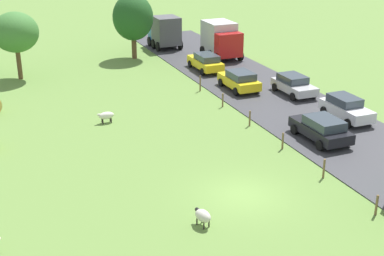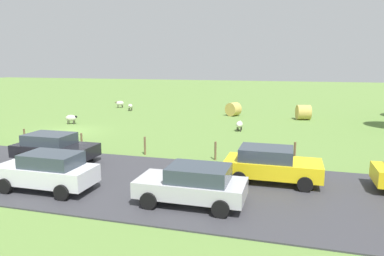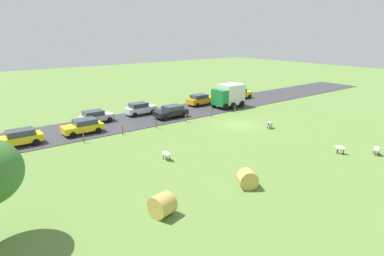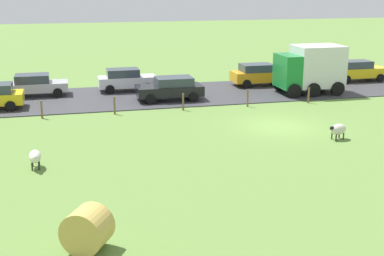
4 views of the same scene
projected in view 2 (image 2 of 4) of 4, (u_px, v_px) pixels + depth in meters
The scene contains 16 objects.
ground_plane at pixel (69, 131), 28.02m from camera, with size 160.00×160.00×0.00m, color olive.
sheep_0 at pixel (120, 103), 42.31m from camera, with size 0.97×1.05×0.81m.
sheep_1 at pixel (130, 106), 39.66m from camera, with size 1.07×0.68×0.76m.
sheep_2 at pixel (240, 124), 28.12m from camera, with size 1.18×0.52×0.78m.
sheep_3 at pixel (71, 118), 31.30m from camera, with size 0.77×1.08×0.80m.
hay_bale_0 at pixel (233, 109), 35.98m from camera, with size 1.34×1.34×1.04m, color tan.
hay_bale_1 at pixel (303, 112), 33.60m from camera, with size 1.40×1.40×1.21m, color tan.
fence_post_1 at pixel (25, 137), 23.20m from camera, with size 0.12×0.12×1.11m, color brown.
fence_post_2 at pixel (82, 142), 22.07m from camera, with size 0.12×0.12×1.06m, color brown.
fence_post_3 at pixel (145, 146), 20.93m from camera, with size 0.12×0.12×1.08m, color brown.
fence_post_4 at pixel (215, 151), 19.80m from camera, with size 0.12×0.12×1.05m, color brown.
fence_post_5 at pixel (295, 154), 18.64m from camera, with size 0.12×0.12×1.29m, color brown.
car_0 at pixel (193, 184), 13.50m from camera, with size 2.10×4.13×1.50m.
car_1 at pixel (54, 147), 19.21m from camera, with size 2.18×4.39×1.53m.
car_2 at pixel (271, 164), 16.02m from camera, with size 2.14×4.23×1.56m.
car_3 at pixel (48, 171), 14.97m from camera, with size 1.94×4.16×1.61m.
Camera 2 is at (23.81, 16.79, 5.40)m, focal length 33.38 mm.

